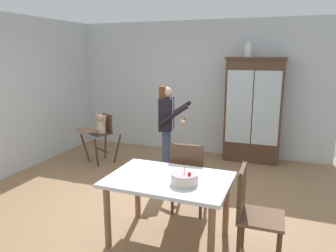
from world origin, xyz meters
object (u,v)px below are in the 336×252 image
(ceramic_vase, at_px, (248,50))
(dining_table, at_px, (169,187))
(birthday_cake, at_px, (184,179))
(china_cabinet, at_px, (253,110))
(adult_person, at_px, (167,121))
(high_chair_with_toddler, at_px, (101,129))
(dining_chair_right_end, at_px, (251,208))
(dining_chair_far_side, at_px, (188,173))

(ceramic_vase, height_order, dining_table, ceramic_vase)
(ceramic_vase, relative_size, birthday_cake, 0.96)
(china_cabinet, relative_size, ceramic_vase, 7.34)
(ceramic_vase, relative_size, adult_person, 0.18)
(high_chair_with_toddler, bearing_deg, dining_chair_right_end, -5.94)
(china_cabinet, height_order, ceramic_vase, ceramic_vase)
(ceramic_vase, bearing_deg, china_cabinet, -1.35)
(china_cabinet, distance_m, high_chair_with_toddler, 2.91)
(dining_table, bearing_deg, ceramic_vase, 82.94)
(china_cabinet, relative_size, high_chair_with_toddler, 2.09)
(dining_chair_right_end, bearing_deg, adult_person, 39.97)
(ceramic_vase, xyz_separation_m, birthday_cake, (-0.19, -3.26, -1.31))
(birthday_cake, distance_m, dining_chair_right_end, 0.71)
(china_cabinet, relative_size, adult_person, 1.30)
(dining_table, xyz_separation_m, dining_chair_far_side, (0.02, 0.66, -0.08))
(birthday_cake, bearing_deg, dining_table, 155.98)
(dining_chair_right_end, bearing_deg, dining_table, 87.93)
(ceramic_vase, distance_m, dining_chair_right_end, 3.57)
(dining_table, bearing_deg, dining_chair_far_side, 88.41)
(ceramic_vase, xyz_separation_m, high_chair_with_toddler, (-2.51, -1.13, -1.45))
(china_cabinet, distance_m, adult_person, 1.86)
(birthday_cake, height_order, dining_chair_right_end, dining_chair_right_end)
(dining_table, bearing_deg, dining_chair_right_end, -1.19)
(dining_chair_far_side, bearing_deg, dining_chair_right_end, 138.27)
(ceramic_vase, height_order, birthday_cake, ceramic_vase)
(china_cabinet, bearing_deg, dining_table, -99.86)
(china_cabinet, xyz_separation_m, birthday_cake, (-0.35, -3.25, -0.20))
(china_cabinet, xyz_separation_m, adult_person, (-1.24, -1.38, -0.03))
(adult_person, distance_m, dining_chair_far_side, 1.38)
(high_chair_with_toddler, height_order, dining_table, high_chair_with_toddler)
(adult_person, relative_size, birthday_cake, 5.47)
(ceramic_vase, xyz_separation_m, dining_chair_far_side, (-0.37, -2.50, -1.55))
(adult_person, distance_m, dining_table, 1.94)
(dining_chair_far_side, bearing_deg, high_chair_with_toddler, -35.82)
(high_chair_with_toddler, height_order, dining_chair_far_side, dining_chair_far_side)
(birthday_cake, bearing_deg, adult_person, 115.39)
(china_cabinet, bearing_deg, dining_chair_right_end, -84.28)
(ceramic_vase, bearing_deg, dining_chair_right_end, -81.50)
(dining_chair_far_side, height_order, dining_chair_right_end, same)
(adult_person, xyz_separation_m, dining_chair_right_end, (1.56, -1.80, -0.41))
(high_chair_with_toddler, xyz_separation_m, adult_person, (1.43, -0.26, 0.31))
(high_chair_with_toddler, relative_size, dining_chair_right_end, 0.99)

